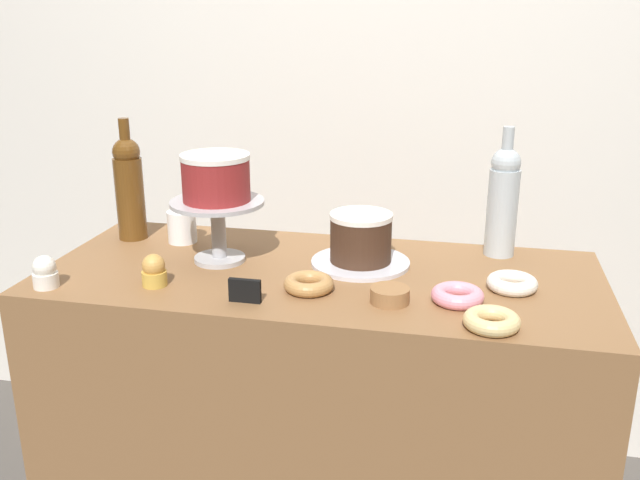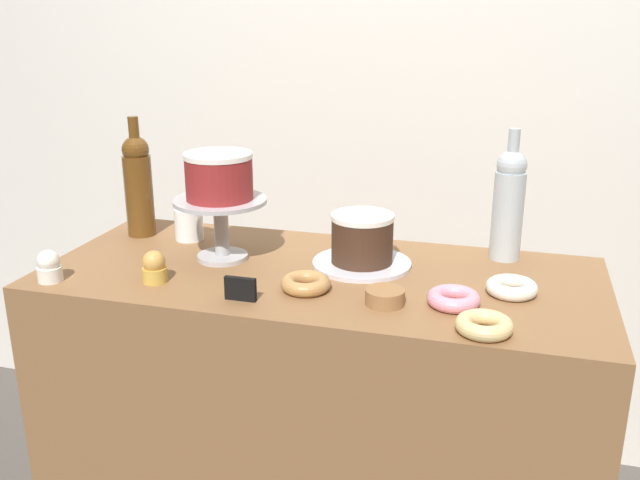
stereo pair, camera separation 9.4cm
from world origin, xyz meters
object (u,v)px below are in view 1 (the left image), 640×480
(chocolate_round_cake, at_px, (361,237))
(wine_bottle_clear, at_px, (503,199))
(cake_stand_pedestal, at_px, (218,220))
(price_sign_chalkboard, at_px, (245,291))
(cupcake_caramel, at_px, (154,271))
(donut_glazed, at_px, (492,321))
(white_layer_cake, at_px, (216,177))
(donut_pink, at_px, (457,295))
(cupcake_vanilla, at_px, (45,272))
(donut_sugar, at_px, (512,283))
(wine_bottle_amber, at_px, (129,186))
(donut_maple, at_px, (310,284))
(cookie_stack, at_px, (390,295))
(coffee_cup_ceramic, at_px, (182,227))

(chocolate_round_cake, height_order, wine_bottle_clear, wine_bottle_clear)
(cake_stand_pedestal, bearing_deg, price_sign_chalkboard, -58.53)
(cake_stand_pedestal, distance_m, cupcake_caramel, 0.22)
(wine_bottle_clear, bearing_deg, cupcake_caramel, -153.43)
(cupcake_caramel, height_order, donut_glazed, cupcake_caramel)
(white_layer_cake, relative_size, cupcake_caramel, 2.23)
(donut_pink, bearing_deg, cake_stand_pedestal, 166.84)
(cake_stand_pedestal, relative_size, cupcake_caramel, 3.07)
(cupcake_vanilla, distance_m, price_sign_chalkboard, 0.46)
(cake_stand_pedestal, xyz_separation_m, donut_glazed, (0.65, -0.25, -0.09))
(chocolate_round_cake, height_order, donut_glazed, chocolate_round_cake)
(donut_glazed, xyz_separation_m, donut_sugar, (0.05, 0.21, 0.00))
(wine_bottle_clear, bearing_deg, donut_sugar, -84.42)
(wine_bottle_amber, distance_m, donut_maple, 0.63)
(cupcake_vanilla, bearing_deg, donut_sugar, 11.40)
(white_layer_cake, relative_size, wine_bottle_clear, 0.51)
(donut_maple, bearing_deg, cake_stand_pedestal, 151.96)
(wine_bottle_amber, height_order, donut_glazed, wine_bottle_amber)
(wine_bottle_clear, xyz_separation_m, cookie_stack, (-0.23, -0.36, -0.13))
(donut_glazed, height_order, coffee_cup_ceramic, coffee_cup_ceramic)
(donut_sugar, bearing_deg, donut_maple, -167.09)
(white_layer_cake, height_order, coffee_cup_ceramic, white_layer_cake)
(chocolate_round_cake, height_order, donut_pink, chocolate_round_cake)
(white_layer_cake, distance_m, donut_sugar, 0.73)
(wine_bottle_clear, distance_m, donut_maple, 0.55)
(wine_bottle_amber, distance_m, donut_pink, 0.92)
(donut_sugar, bearing_deg, coffee_cup_ceramic, 169.38)
(cupcake_caramel, height_order, donut_pink, cupcake_caramel)
(cake_stand_pedestal, distance_m, coffee_cup_ceramic, 0.20)
(cupcake_caramel, bearing_deg, wine_bottle_amber, 123.79)
(cupcake_caramel, distance_m, coffee_cup_ceramic, 0.31)
(chocolate_round_cake, xyz_separation_m, wine_bottle_clear, (0.33, 0.15, 0.07))
(wine_bottle_clear, height_order, donut_pink, wine_bottle_clear)
(cake_stand_pedestal, relative_size, cupcake_vanilla, 3.07)
(cupcake_caramel, xyz_separation_m, cookie_stack, (0.53, 0.02, -0.02))
(coffee_cup_ceramic, bearing_deg, donut_maple, -32.28)
(price_sign_chalkboard, bearing_deg, cupcake_caramel, 168.54)
(white_layer_cake, distance_m, wine_bottle_amber, 0.33)
(cupcake_caramel, xyz_separation_m, donut_sugar, (0.79, 0.14, -0.02))
(wine_bottle_amber, bearing_deg, wine_bottle_clear, 4.40)
(price_sign_chalkboard, bearing_deg, chocolate_round_cake, 53.88)
(white_layer_cake, height_order, cupcake_caramel, white_layer_cake)
(donut_sugar, xyz_separation_m, coffee_cup_ceramic, (-0.85, 0.16, 0.03))
(donut_maple, xyz_separation_m, donut_sugar, (0.44, 0.10, 0.00))
(white_layer_cake, xyz_separation_m, donut_sugar, (0.70, -0.04, -0.20))
(wine_bottle_amber, height_order, cupcake_vanilla, wine_bottle_amber)
(cake_stand_pedestal, distance_m, white_layer_cake, 0.11)
(donut_pink, distance_m, cookie_stack, 0.14)
(donut_sugar, height_order, coffee_cup_ceramic, coffee_cup_ceramic)
(price_sign_chalkboard, bearing_deg, donut_pink, 12.04)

